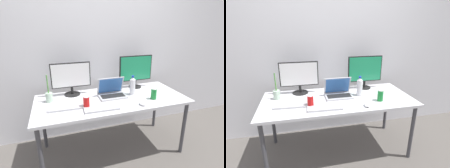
# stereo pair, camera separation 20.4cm
# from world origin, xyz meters

# --- Properties ---
(ground_plane) EXTENTS (16.00, 16.00, 0.00)m
(ground_plane) POSITION_xyz_m (0.00, 0.00, 0.00)
(ground_plane) COLOR #5B5651
(wall_back) EXTENTS (7.00, 0.08, 2.60)m
(wall_back) POSITION_xyz_m (0.00, 0.59, 1.30)
(wall_back) COLOR silver
(wall_back) RESTS_ON ground
(work_desk) EXTENTS (1.78, 0.78, 0.74)m
(work_desk) POSITION_xyz_m (0.00, 0.00, 0.68)
(work_desk) COLOR #424247
(work_desk) RESTS_ON ground
(monitor_left) EXTENTS (0.48, 0.20, 0.41)m
(monitor_left) POSITION_xyz_m (-0.44, 0.27, 0.96)
(monitor_left) COLOR black
(monitor_left) RESTS_ON work_desk
(monitor_center) EXTENTS (0.47, 0.18, 0.45)m
(monitor_center) POSITION_xyz_m (0.44, 0.28, 0.99)
(monitor_center) COLOR black
(monitor_center) RESTS_ON work_desk
(laptop_silver) EXTENTS (0.33, 0.23, 0.23)m
(laptop_silver) POSITION_xyz_m (0.02, 0.07, 0.79)
(laptop_silver) COLOR #B7B7BC
(laptop_silver) RESTS_ON work_desk
(keyboard_main) EXTENTS (0.42, 0.15, 0.02)m
(keyboard_main) POSITION_xyz_m (-0.52, -0.11, 0.75)
(keyboard_main) COLOR #B2B2B7
(keyboard_main) RESTS_ON work_desk
(keyboard_aux) EXTENTS (0.37, 0.14, 0.02)m
(keyboard_aux) POSITION_xyz_m (-0.20, -0.25, 0.75)
(keyboard_aux) COLOR #B2B2B7
(keyboard_aux) RESTS_ON work_desk
(mouse_by_keyboard) EXTENTS (0.08, 0.10, 0.03)m
(mouse_by_keyboard) POSITION_xyz_m (0.26, -0.28, 0.76)
(mouse_by_keyboard) COLOR silver
(mouse_by_keyboard) RESTS_ON work_desk
(water_bottle) EXTENTS (0.07, 0.07, 0.25)m
(water_bottle) POSITION_xyz_m (0.28, 0.03, 0.85)
(water_bottle) COLOR silver
(water_bottle) RESTS_ON work_desk
(soda_can_near_keyboard) EXTENTS (0.07, 0.07, 0.13)m
(soda_can_near_keyboard) POSITION_xyz_m (-0.34, -0.16, 0.80)
(soda_can_near_keyboard) COLOR red
(soda_can_near_keyboard) RESTS_ON work_desk
(soda_can_by_laptop) EXTENTS (0.07, 0.07, 0.13)m
(soda_can_by_laptop) POSITION_xyz_m (0.46, -0.17, 0.80)
(soda_can_by_laptop) COLOR #197F33
(soda_can_by_laptop) RESTS_ON work_desk
(bamboo_vase) EXTENTS (0.08, 0.08, 0.32)m
(bamboo_vase) POSITION_xyz_m (-0.71, 0.13, 0.80)
(bamboo_vase) COLOR #B2D1B7
(bamboo_vase) RESTS_ON work_desk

